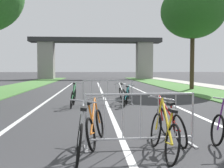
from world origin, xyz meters
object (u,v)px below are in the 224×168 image
object	(u,v)px
bicycle_yellow_3	(164,134)
bicycle_red_7	(170,123)
bicycle_orange_0	(95,126)
bicycle_teal_6	(127,97)
bicycle_white_2	(123,95)
bicycle_silver_1	(80,135)
crowd_barrier_nearest	(141,121)
bicycle_green_4	(73,97)
crowd_barrier_second	(108,93)
tree_right_maple_mid	(193,11)

from	to	relation	value
bicycle_yellow_3	bicycle_red_7	distance (m)	0.99
bicycle_orange_0	bicycle_teal_6	xyz separation A→B (m)	(1.36, 5.68, 0.01)
bicycle_white_2	bicycle_red_7	distance (m)	6.44
bicycle_orange_0	bicycle_yellow_3	xyz separation A→B (m)	(1.18, -0.85, 0.03)
bicycle_orange_0	bicycle_silver_1	size ratio (longest dim) A/B	1.00
crowd_barrier_nearest	bicycle_white_2	bearing A→B (deg)	86.43
bicycle_green_4	bicycle_red_7	size ratio (longest dim) A/B	0.99
bicycle_silver_1	bicycle_yellow_3	size ratio (longest dim) A/B	0.96
crowd_barrier_nearest	crowd_barrier_second	xyz separation A→B (m)	(-0.26, 6.42, 0.00)
bicycle_orange_0	bicycle_white_2	xyz separation A→B (m)	(1.29, 6.49, 0.02)
crowd_barrier_second	bicycle_teal_6	size ratio (longest dim) A/B	1.35
bicycle_green_4	bicycle_teal_6	size ratio (longest dim) A/B	1.10
crowd_barrier_nearest	bicycle_teal_6	distance (m)	6.06
crowd_barrier_nearest	bicycle_yellow_3	bearing A→B (deg)	-57.28
bicycle_green_4	bicycle_red_7	distance (m)	5.96
crowd_barrier_nearest	bicycle_orange_0	bearing A→B (deg)	157.33
bicycle_orange_0	bicycle_red_7	bearing A→B (deg)	12.65
crowd_barrier_nearest	bicycle_white_2	world-z (taller)	crowd_barrier_nearest
bicycle_teal_6	bicycle_red_7	size ratio (longest dim) A/B	0.90
bicycle_white_2	bicycle_yellow_3	bearing A→B (deg)	-93.82
tree_right_maple_mid	crowd_barrier_second	distance (m)	11.81
bicycle_yellow_3	crowd_barrier_second	bearing A→B (deg)	94.77
bicycle_silver_1	bicycle_green_4	distance (m)	6.41
bicycle_orange_0	bicycle_yellow_3	world-z (taller)	bicycle_yellow_3
crowd_barrier_nearest	crowd_barrier_second	bearing A→B (deg)	92.32
bicycle_orange_0	bicycle_white_2	size ratio (longest dim) A/B	1.00
bicycle_yellow_3	tree_right_maple_mid	bearing A→B (deg)	67.84
bicycle_yellow_3	bicycle_green_4	xyz separation A→B (m)	(-1.99, 6.37, 0.00)
crowd_barrier_nearest	bicycle_green_4	size ratio (longest dim) A/B	1.23
bicycle_red_7	bicycle_yellow_3	bearing A→B (deg)	-115.01
bicycle_green_4	bicycle_red_7	xyz separation A→B (m)	(2.37, -5.46, -0.01)
bicycle_white_2	bicycle_green_4	bearing A→B (deg)	-158.22
crowd_barrier_second	bicycle_yellow_3	distance (m)	6.93
bicycle_orange_0	bicycle_red_7	distance (m)	1.56
tree_right_maple_mid	bicycle_white_2	world-z (taller)	tree_right_maple_mid
tree_right_maple_mid	crowd_barrier_nearest	distance (m)	16.80
bicycle_green_4	bicycle_red_7	bearing A→B (deg)	-64.76
crowd_barrier_second	bicycle_white_2	bearing A→B (deg)	32.35
bicycle_green_4	bicycle_teal_6	world-z (taller)	bicycle_green_4
tree_right_maple_mid	bicycle_green_4	world-z (taller)	tree_right_maple_mid
crowd_barrier_second	bicycle_orange_0	distance (m)	6.09
crowd_barrier_nearest	crowd_barrier_second	size ratio (longest dim) A/B	1.01
bicycle_silver_1	bicycle_green_4	world-z (taller)	bicycle_green_4
bicycle_silver_1	crowd_barrier_second	bearing A→B (deg)	80.60
bicycle_teal_6	crowd_barrier_nearest	bearing A→B (deg)	-81.06
bicycle_yellow_3	bicycle_red_7	world-z (taller)	bicycle_yellow_3
crowd_barrier_nearest	bicycle_orange_0	size ratio (longest dim) A/B	1.29
tree_right_maple_mid	bicycle_green_4	bearing A→B (deg)	-133.02
bicycle_green_4	bicycle_yellow_3	bearing A→B (deg)	-70.89
bicycle_teal_6	bicycle_orange_0	bearing A→B (deg)	-89.80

